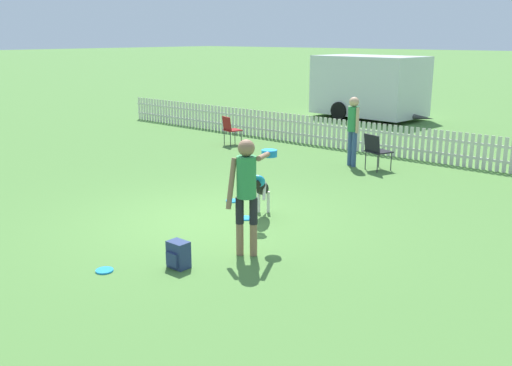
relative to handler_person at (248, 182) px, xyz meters
name	(u,v)px	position (x,y,z in m)	size (l,w,h in m)	color
ground_plane	(211,221)	(-1.49, 0.72, -1.08)	(240.00, 240.00, 0.00)	#4C7A38
handler_person	(248,182)	(0.00, 0.00, 0.00)	(0.50, 1.12, 1.71)	#8C664C
leaping_dog	(261,188)	(-0.92, 1.39, -0.52)	(0.77, 1.07, 0.91)	black
frisbee_near_handler	(104,271)	(-1.06, -1.76, -1.07)	(0.24, 0.24, 0.02)	#1E8CD8
frisbee_near_dog	(246,218)	(-1.11, 1.21, -1.07)	(0.24, 0.24, 0.02)	#1E8CD8
frisbee_midfield	(232,201)	(-2.03, 1.84, -1.07)	(0.24, 0.24, 0.02)	#1E8CD8
backpack_on_grass	(178,255)	(-0.39, -1.01, -0.90)	(0.29, 0.25, 0.38)	navy
picket_fence	(400,142)	(-1.49, 7.72, -0.66)	(21.76, 0.04, 0.84)	beige
folding_chair_blue_left	(376,149)	(-1.23, 5.96, -0.56)	(0.64, 0.65, 0.87)	#333338
folding_chair_center	(230,128)	(-6.07, 6.12, -0.58)	(0.54, 0.56, 0.84)	#333338
spectator_standing	(353,124)	(-1.91, 6.03, -0.06)	(0.38, 0.27, 1.69)	#334C7A
equipment_trailer	(369,86)	(-5.82, 13.65, 0.16)	(4.88, 2.67, 2.36)	silver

